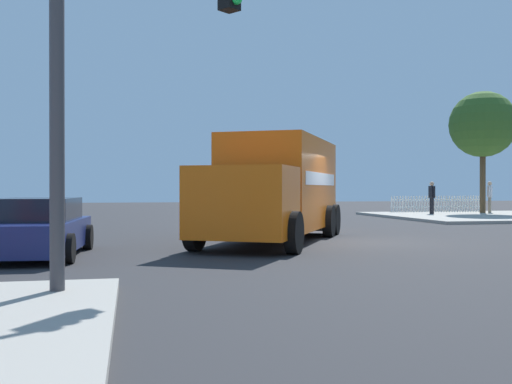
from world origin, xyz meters
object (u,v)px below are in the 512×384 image
(traffic_light_primary, at_px, (128,19))
(pedestrian_near_corner, at_px, (490,195))
(pedestrian_crossing, at_px, (432,195))
(sedan_navy, at_px, (37,228))
(delivery_truck, at_px, (276,188))
(shade_tree_near, at_px, (483,125))

(traffic_light_primary, bearing_deg, pedestrian_near_corner, -133.67)
(pedestrian_near_corner, bearing_deg, pedestrian_crossing, 11.34)
(sedan_navy, xyz_separation_m, pedestrian_near_corner, (-22.25, -16.31, 0.54))
(delivery_truck, distance_m, shade_tree_near, 20.95)
(shade_tree_near, bearing_deg, delivery_truck, 41.20)
(pedestrian_crossing, relative_size, shade_tree_near, 0.26)
(delivery_truck, relative_size, shade_tree_near, 1.14)
(delivery_truck, relative_size, pedestrian_crossing, 4.46)
(sedan_navy, relative_size, pedestrian_crossing, 2.49)
(delivery_truck, height_order, sedan_navy, delivery_truck)
(sedan_navy, height_order, pedestrian_crossing, pedestrian_crossing)
(pedestrian_near_corner, height_order, shade_tree_near, shade_tree_near)
(traffic_light_primary, height_order, pedestrian_crossing, traffic_light_primary)
(traffic_light_primary, distance_m, pedestrian_crossing, 26.16)
(pedestrian_crossing, bearing_deg, delivery_truck, 47.14)
(sedan_navy, height_order, shade_tree_near, shade_tree_near)
(pedestrian_near_corner, bearing_deg, sedan_navy, 36.24)
(traffic_light_primary, relative_size, sedan_navy, 1.37)
(delivery_truck, height_order, traffic_light_primary, traffic_light_primary)
(delivery_truck, relative_size, sedan_navy, 1.79)
(delivery_truck, distance_m, traffic_light_primary, 8.89)
(sedan_navy, bearing_deg, pedestrian_crossing, -139.54)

